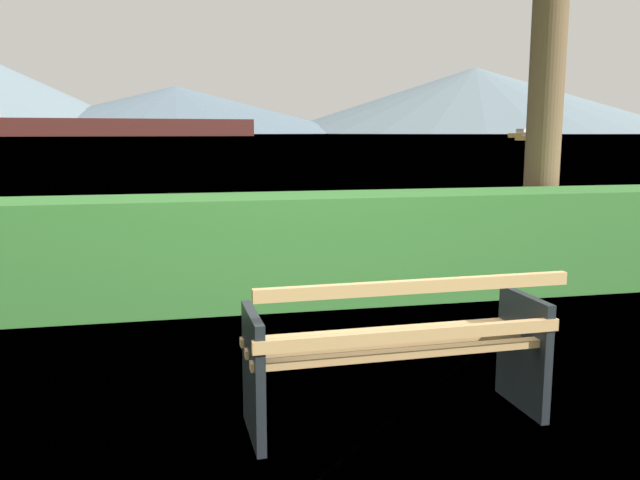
{
  "coord_description": "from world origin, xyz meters",
  "views": [
    {
      "loc": [
        -1.14,
        -3.32,
        1.59
      ],
      "look_at": [
        0.0,
        1.93,
        0.71
      ],
      "focal_mm": 37.04,
      "sensor_mm": 36.0,
      "label": 1
    }
  ],
  "objects_px": {
    "cargo_ship_large": "(57,121)",
    "tender_far": "(529,138)",
    "fishing_boat_near": "(523,135)",
    "park_bench": "(398,350)"
  },
  "relations": [
    {
      "from": "cargo_ship_large",
      "to": "tender_far",
      "type": "distance_m",
      "value": 165.81
    },
    {
      "from": "fishing_boat_near",
      "to": "tender_far",
      "type": "distance_m",
      "value": 53.99
    },
    {
      "from": "park_bench",
      "to": "cargo_ship_large",
      "type": "bearing_deg",
      "value": 99.66
    },
    {
      "from": "tender_far",
      "to": "cargo_ship_large",
      "type": "bearing_deg",
      "value": 127.61
    },
    {
      "from": "park_bench",
      "to": "cargo_ship_large",
      "type": "height_order",
      "value": "cargo_ship_large"
    },
    {
      "from": "park_bench",
      "to": "tender_far",
      "type": "relative_size",
      "value": 0.27
    },
    {
      "from": "park_bench",
      "to": "fishing_boat_near",
      "type": "xyz_separation_m",
      "value": [
        86.1,
        153.39,
        0.39
      ]
    },
    {
      "from": "park_bench",
      "to": "tender_far",
      "type": "height_order",
      "value": "tender_far"
    },
    {
      "from": "tender_far",
      "to": "park_bench",
      "type": "bearing_deg",
      "value": -119.92
    },
    {
      "from": "fishing_boat_near",
      "to": "tender_far",
      "type": "xyz_separation_m",
      "value": [
        -25.29,
        -47.71,
        -0.29
      ]
    }
  ]
}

